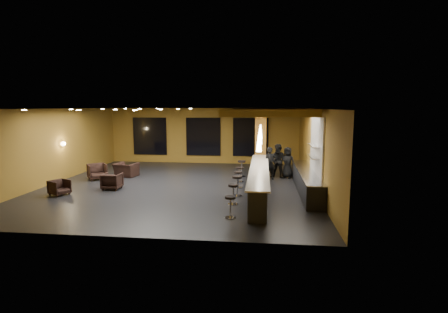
# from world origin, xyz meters

# --- Properties ---
(floor) EXTENTS (12.00, 13.00, 0.10)m
(floor) POSITION_xyz_m (0.00, 0.00, -0.05)
(floor) COLOR black
(floor) RESTS_ON ground
(ceiling) EXTENTS (12.00, 13.00, 0.10)m
(ceiling) POSITION_xyz_m (0.00, 0.00, 3.55)
(ceiling) COLOR black
(wall_back) EXTENTS (12.00, 0.10, 3.50)m
(wall_back) POSITION_xyz_m (0.00, 6.55, 1.75)
(wall_back) COLOR olive
(wall_back) RESTS_ON floor
(wall_front) EXTENTS (12.00, 0.10, 3.50)m
(wall_front) POSITION_xyz_m (0.00, -6.55, 1.75)
(wall_front) COLOR olive
(wall_front) RESTS_ON floor
(wall_left) EXTENTS (0.10, 13.00, 3.50)m
(wall_left) POSITION_xyz_m (-6.05, 0.00, 1.75)
(wall_left) COLOR olive
(wall_left) RESTS_ON floor
(wall_right) EXTENTS (0.10, 13.00, 3.50)m
(wall_right) POSITION_xyz_m (6.05, 0.00, 1.75)
(wall_right) COLOR olive
(wall_right) RESTS_ON floor
(wood_soffit) EXTENTS (3.60, 8.00, 0.28)m
(wood_soffit) POSITION_xyz_m (4.00, 1.00, 3.36)
(wood_soffit) COLOR #B48A34
(wood_soffit) RESTS_ON ceiling
(window_left) EXTENTS (2.20, 0.06, 2.40)m
(window_left) POSITION_xyz_m (-3.50, 6.44, 1.70)
(window_left) COLOR black
(window_left) RESTS_ON wall_back
(window_center) EXTENTS (2.20, 0.06, 2.40)m
(window_center) POSITION_xyz_m (0.00, 6.44, 1.70)
(window_center) COLOR black
(window_center) RESTS_ON wall_back
(window_right) EXTENTS (2.20, 0.06, 2.40)m
(window_right) POSITION_xyz_m (3.00, 6.44, 1.70)
(window_right) COLOR black
(window_right) RESTS_ON wall_back
(tile_backsplash) EXTENTS (0.06, 3.20, 2.40)m
(tile_backsplash) POSITION_xyz_m (5.96, -1.00, 2.00)
(tile_backsplash) COLOR white
(tile_backsplash) RESTS_ON wall_right
(bar_counter) EXTENTS (0.60, 8.00, 1.00)m
(bar_counter) POSITION_xyz_m (3.65, -1.00, 0.50)
(bar_counter) COLOR black
(bar_counter) RESTS_ON floor
(bar_top) EXTENTS (0.78, 8.10, 0.05)m
(bar_top) POSITION_xyz_m (3.65, -1.00, 1.02)
(bar_top) COLOR white
(bar_top) RESTS_ON bar_counter
(prep_counter) EXTENTS (0.70, 6.00, 0.86)m
(prep_counter) POSITION_xyz_m (5.65, -0.50, 0.43)
(prep_counter) COLOR black
(prep_counter) RESTS_ON floor
(prep_top) EXTENTS (0.72, 6.00, 0.03)m
(prep_top) POSITION_xyz_m (5.65, -0.50, 0.89)
(prep_top) COLOR silver
(prep_top) RESTS_ON prep_counter
(wall_shelf_lower) EXTENTS (0.30, 1.50, 0.03)m
(wall_shelf_lower) POSITION_xyz_m (5.82, -1.20, 1.60)
(wall_shelf_lower) COLOR silver
(wall_shelf_lower) RESTS_ON wall_right
(wall_shelf_upper) EXTENTS (0.30, 1.50, 0.03)m
(wall_shelf_upper) POSITION_xyz_m (5.82, -1.20, 2.05)
(wall_shelf_upper) COLOR silver
(wall_shelf_upper) RESTS_ON wall_right
(column) EXTENTS (0.60, 0.60, 3.50)m
(column) POSITION_xyz_m (3.65, 3.60, 1.75)
(column) COLOR #A46D24
(column) RESTS_ON floor
(wall_sconce) EXTENTS (0.22, 0.22, 0.22)m
(wall_sconce) POSITION_xyz_m (-5.88, 0.50, 1.80)
(wall_sconce) COLOR #FFE5B2
(wall_sconce) RESTS_ON wall_left
(pendant_0) EXTENTS (0.20, 0.20, 0.70)m
(pendant_0) POSITION_xyz_m (3.65, -3.00, 2.35)
(pendant_0) COLOR white
(pendant_0) RESTS_ON wood_soffit
(pendant_1) EXTENTS (0.20, 0.20, 0.70)m
(pendant_1) POSITION_xyz_m (3.65, -0.50, 2.35)
(pendant_1) COLOR white
(pendant_1) RESTS_ON wood_soffit
(pendant_2) EXTENTS (0.20, 0.20, 0.70)m
(pendant_2) POSITION_xyz_m (3.65, 2.00, 2.35)
(pendant_2) COLOR white
(pendant_2) RESTS_ON wood_soffit
(staff_a) EXTENTS (0.66, 0.52, 1.61)m
(staff_a) POSITION_xyz_m (4.15, 1.82, 0.81)
(staff_a) COLOR black
(staff_a) RESTS_ON floor
(staff_b) EXTENTS (1.00, 0.87, 1.74)m
(staff_b) POSITION_xyz_m (4.59, 2.14, 0.87)
(staff_b) COLOR black
(staff_b) RESTS_ON floor
(staff_c) EXTENTS (0.90, 0.74, 1.57)m
(staff_c) POSITION_xyz_m (5.03, 2.24, 0.79)
(staff_c) COLOR black
(staff_c) RESTS_ON floor
(armchair_a) EXTENTS (0.91, 0.90, 0.63)m
(armchair_a) POSITION_xyz_m (-4.47, -2.29, 0.31)
(armchair_a) COLOR black
(armchair_a) RESTS_ON floor
(armchair_b) EXTENTS (0.76, 0.78, 0.71)m
(armchair_b) POSITION_xyz_m (-2.76, -1.07, 0.35)
(armchair_b) COLOR black
(armchair_b) RESTS_ON floor
(armchair_c) EXTENTS (1.19, 1.20, 0.79)m
(armchair_c) POSITION_xyz_m (-4.38, 0.82, 0.39)
(armchair_c) COLOR black
(armchair_c) RESTS_ON floor
(armchair_d) EXTENTS (1.24, 1.14, 0.69)m
(armchair_d) POSITION_xyz_m (-3.24, 1.71, 0.35)
(armchair_d) COLOR black
(armchair_d) RESTS_ON floor
(bar_stool_0) EXTENTS (0.37, 0.37, 0.73)m
(bar_stool_0) POSITION_xyz_m (2.77, -4.49, 0.46)
(bar_stool_0) COLOR silver
(bar_stool_0) RESTS_ON floor
(bar_stool_1) EXTENTS (0.39, 0.39, 0.76)m
(bar_stool_1) POSITION_xyz_m (2.73, -2.91, 0.49)
(bar_stool_1) COLOR silver
(bar_stool_1) RESTS_ON floor
(bar_stool_2) EXTENTS (0.42, 0.42, 0.83)m
(bar_stool_2) POSITION_xyz_m (2.78, -1.70, 0.53)
(bar_stool_2) COLOR silver
(bar_stool_2) RESTS_ON floor
(bar_stool_3) EXTENTS (0.38, 0.38, 0.75)m
(bar_stool_3) POSITION_xyz_m (2.72, -0.26, 0.48)
(bar_stool_3) COLOR silver
(bar_stool_3) RESTS_ON floor
(bar_stool_4) EXTENTS (0.37, 0.37, 0.73)m
(bar_stool_4) POSITION_xyz_m (2.71, 0.98, 0.47)
(bar_stool_4) COLOR silver
(bar_stool_4) RESTS_ON floor
(bar_stool_5) EXTENTS (0.43, 0.43, 0.85)m
(bar_stool_5) POSITION_xyz_m (2.72, 2.26, 0.54)
(bar_stool_5) COLOR silver
(bar_stool_5) RESTS_ON floor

